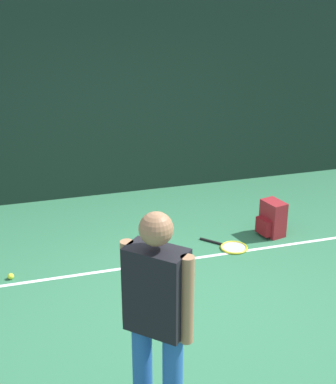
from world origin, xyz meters
TOP-DOWN VIEW (x-y plane):
  - ground_plane at (0.00, 0.00)m, footprint 12.00×12.00m
  - back_fence at (0.00, 3.00)m, footprint 10.00×0.10m
  - court_line at (0.00, 0.76)m, footprint 9.00×0.05m
  - tennis_player at (-0.66, -1.56)m, footprint 0.44×0.44m
  - tennis_racket at (0.92, 0.87)m, footprint 0.54×0.57m
  - backpack at (1.52, 1.06)m, footprint 0.33×0.34m
  - tennis_ball_near_player at (-1.60, 0.88)m, footprint 0.07×0.07m
  - tennis_ball_by_fence at (0.00, 1.10)m, footprint 0.07×0.07m
  - tennis_ball_mid_court at (-0.44, -0.30)m, footprint 0.07×0.07m

SIDE VIEW (x-z plane):
  - ground_plane at x=0.00m, z-range 0.00..0.00m
  - court_line at x=0.00m, z-range 0.00..0.00m
  - tennis_racket at x=0.92m, z-range 0.00..0.03m
  - tennis_ball_near_player at x=-1.60m, z-range 0.00..0.07m
  - tennis_ball_by_fence at x=0.00m, z-range 0.00..0.07m
  - tennis_ball_mid_court at x=-0.44m, z-range 0.00..0.07m
  - backpack at x=1.52m, z-range -0.01..0.43m
  - tennis_player at x=-0.66m, z-range 0.12..1.82m
  - back_fence at x=0.00m, z-range 0.00..2.85m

